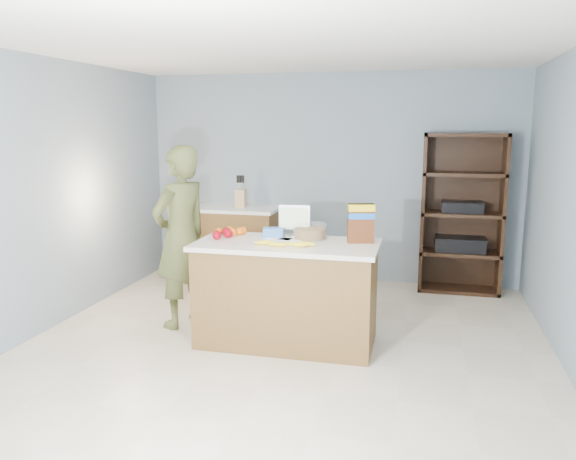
% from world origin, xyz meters
% --- Properties ---
extents(floor, '(4.50, 5.00, 0.02)m').
position_xyz_m(floor, '(0.00, 0.00, 0.00)').
color(floor, beige).
rests_on(floor, ground).
extents(walls, '(4.52, 5.02, 2.51)m').
position_xyz_m(walls, '(0.00, 0.00, 1.65)').
color(walls, gray).
rests_on(walls, ground).
extents(counter_peninsula, '(1.56, 0.76, 0.90)m').
position_xyz_m(counter_peninsula, '(0.00, 0.30, 0.42)').
color(counter_peninsula, brown).
rests_on(counter_peninsula, ground).
extents(back_cabinet, '(1.24, 0.62, 0.90)m').
position_xyz_m(back_cabinet, '(-1.20, 2.20, 0.45)').
color(back_cabinet, brown).
rests_on(back_cabinet, ground).
extents(shelving_unit, '(0.90, 0.40, 1.80)m').
position_xyz_m(shelving_unit, '(1.55, 2.35, 0.86)').
color(shelving_unit, black).
rests_on(shelving_unit, ground).
extents(person, '(0.63, 0.74, 1.71)m').
position_xyz_m(person, '(-1.07, 0.52, 0.85)').
color(person, '#494F28').
rests_on(person, ground).
extents(knife_block, '(0.12, 0.10, 0.31)m').
position_xyz_m(knife_block, '(-1.03, 2.19, 1.02)').
color(knife_block, tan).
rests_on(knife_block, back_cabinet).
extents(envelopes, '(0.35, 0.19, 0.00)m').
position_xyz_m(envelopes, '(-0.05, 0.43, 0.90)').
color(envelopes, white).
rests_on(envelopes, counter_peninsula).
extents(bananas, '(0.52, 0.14, 0.04)m').
position_xyz_m(bananas, '(0.03, 0.16, 0.92)').
color(bananas, yellow).
rests_on(bananas, counter_peninsula).
extents(apples, '(0.15, 0.25, 0.08)m').
position_xyz_m(apples, '(-0.59, 0.37, 0.94)').
color(apples, '#92010E').
rests_on(apples, counter_peninsula).
extents(oranges, '(0.27, 0.18, 0.07)m').
position_xyz_m(oranges, '(-0.56, 0.52, 0.93)').
color(oranges, orange).
rests_on(oranges, counter_peninsula).
extents(blue_carton, '(0.20, 0.15, 0.08)m').
position_xyz_m(blue_carton, '(-0.18, 0.52, 0.94)').
color(blue_carton, blue).
rests_on(blue_carton, counter_peninsula).
extents(salad_bowl, '(0.30, 0.30, 0.13)m').
position_xyz_m(salad_bowl, '(0.15, 0.52, 0.96)').
color(salad_bowl, '#267219').
rests_on(salad_bowl, counter_peninsula).
extents(tv, '(0.28, 0.12, 0.28)m').
position_xyz_m(tv, '(-0.00, 0.60, 1.06)').
color(tv, silver).
rests_on(tv, counter_peninsula).
extents(cereal_box, '(0.24, 0.14, 0.33)m').
position_xyz_m(cereal_box, '(0.61, 0.44, 1.09)').
color(cereal_box, '#592B14').
rests_on(cereal_box, counter_peninsula).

